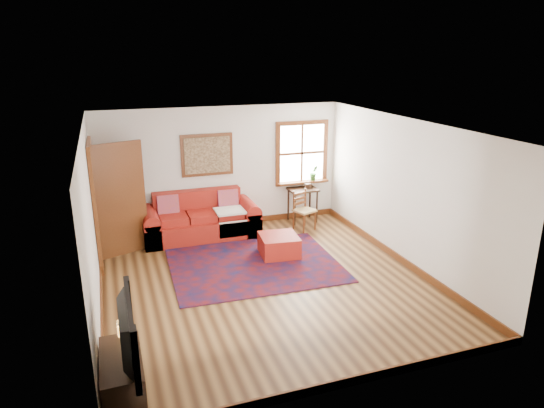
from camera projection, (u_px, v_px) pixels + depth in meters
name	position (u px, v px, depth m)	size (l,w,h in m)	color
ground	(264.00, 281.00, 7.79)	(5.50, 5.50, 0.00)	#422611
room_envelope	(264.00, 182.00, 7.30)	(5.04, 5.54, 2.52)	silver
window	(303.00, 159.00, 10.39)	(1.18, 0.20, 1.38)	white
doorway	(111.00, 200.00, 8.38)	(0.89, 1.08, 2.14)	black
framed_artwork	(207.00, 155.00, 9.67)	(1.05, 0.07, 0.85)	#5E2F14
persian_rug	(254.00, 265.00, 8.37)	(2.84, 2.27, 0.02)	#590C0D
red_leather_sofa	(201.00, 222.00, 9.60)	(2.25, 0.93, 0.88)	#9F1D14
red_ottoman	(279.00, 246.00, 8.72)	(0.66, 0.66, 0.38)	#9F1D14
side_table	(303.00, 194.00, 10.36)	(0.61, 0.46, 0.73)	black
ladder_back_chair	(303.00, 209.00, 9.95)	(0.49, 0.48, 0.82)	tan
media_cabinet	(123.00, 378.00, 5.07)	(0.42, 0.94, 0.52)	black
television	(120.00, 333.00, 4.83)	(1.17, 0.15, 0.67)	black
candle_hurricane	(123.00, 329.00, 5.36)	(0.12, 0.12, 0.18)	silver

